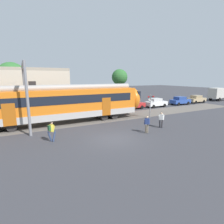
# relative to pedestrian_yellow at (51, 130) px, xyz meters

# --- Properties ---
(ground_plane) EXTENTS (160.00, 160.00, 0.00)m
(ground_plane) POSITION_rel_pedestrian_yellow_xyz_m (4.75, -1.82, -0.99)
(ground_plane) COLOR #38383D
(pedestrian_yellow) EXTENTS (0.70, 0.53, 1.67)m
(pedestrian_yellow) POSITION_rel_pedestrian_yellow_xyz_m (0.00, 0.00, 0.00)
(pedestrian_yellow) COLOR navy
(pedestrian_yellow) RESTS_ON ground
(pedestrian_navy) EXTENTS (0.66, 0.52, 1.67)m
(pedestrian_navy) POSITION_rel_pedestrian_yellow_xyz_m (8.20, -1.82, -0.03)
(pedestrian_navy) COLOR #6B6051
(pedestrian_navy) RESTS_ON ground
(pedestrian_white) EXTENTS (0.70, 0.51, 1.67)m
(pedestrian_white) POSITION_rel_pedestrian_yellow_xyz_m (10.65, -1.08, 0.00)
(pedestrian_white) COLOR #28282D
(pedestrian_white) RESTS_ON ground
(parked_car_red) EXTENTS (4.08, 1.92, 1.54)m
(parked_car_red) POSITION_rel_pedestrian_yellow_xyz_m (14.31, 9.36, -0.21)
(parked_car_red) COLOR #B22323
(parked_car_red) RESTS_ON ground
(parked_car_white) EXTENTS (4.01, 1.79, 1.54)m
(parked_car_white) POSITION_rel_pedestrian_yellow_xyz_m (19.01, 9.12, -0.21)
(parked_car_white) COLOR silver
(parked_car_white) RESTS_ON ground
(parked_car_blue) EXTENTS (4.02, 1.80, 1.54)m
(parked_car_blue) POSITION_rel_pedestrian_yellow_xyz_m (25.00, 9.08, -0.21)
(parked_car_blue) COLOR #284799
(parked_car_blue) RESTS_ON ground
(parked_car_tan) EXTENTS (4.00, 1.76, 1.54)m
(parked_car_tan) POSITION_rel_pedestrian_yellow_xyz_m (30.01, 9.32, -0.21)
(parked_car_tan) COLOR tan
(parked_car_tan) RESTS_ON ground
(box_truck) EXTENTS (5.34, 2.31, 2.82)m
(box_truck) POSITION_rel_pedestrian_yellow_xyz_m (37.43, 9.43, 0.58)
(box_truck) COLOR beige
(box_truck) RESTS_ON ground
(catenary_gantry) EXTENTS (0.24, 6.64, 6.53)m
(catenary_gantry) POSITION_rel_pedestrian_yellow_xyz_m (-1.44, 5.55, 3.32)
(catenary_gantry) COLOR gray
(catenary_gantry) RESTS_ON ground
(crossing_signal) EXTENTS (0.96, 0.21, 3.00)m
(crossing_signal) POSITION_rel_pedestrian_yellow_xyz_m (12.45, 2.84, 1.02)
(crossing_signal) COLOR gray
(crossing_signal) RESTS_ON ground
(street_tree_right) EXTENTS (3.16, 3.16, 6.76)m
(street_tree_right) POSITION_rel_pedestrian_yellow_xyz_m (16.06, 16.82, 4.16)
(street_tree_right) COLOR brown
(street_tree_right) RESTS_ON ground
(street_tree_left) EXTENTS (3.89, 3.89, 7.17)m
(street_tree_left) POSITION_rel_pedestrian_yellow_xyz_m (-2.76, 13.88, 4.22)
(street_tree_left) COLOR brown
(street_tree_left) RESTS_ON ground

